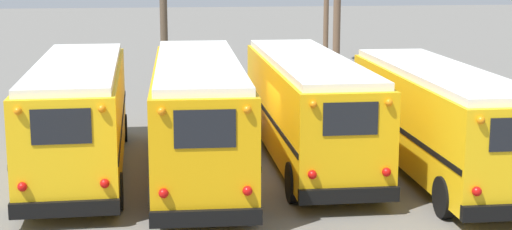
# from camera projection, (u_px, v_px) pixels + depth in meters

# --- Properties ---
(ground_plane) EXTENTS (160.00, 160.00, 0.00)m
(ground_plane) POSITION_uv_depth(u_px,v_px,m) (257.00, 172.00, 22.78)
(ground_plane) COLOR #66635E
(school_bus_0) EXTENTS (2.68, 10.25, 3.22)m
(school_bus_0) POSITION_uv_depth(u_px,v_px,m) (79.00, 113.00, 22.48)
(school_bus_0) COLOR yellow
(school_bus_0) RESTS_ON ground
(school_bus_1) EXTENTS (2.81, 10.80, 3.35)m
(school_bus_1) POSITION_uv_depth(u_px,v_px,m) (198.00, 113.00, 22.01)
(school_bus_1) COLOR #E5A00C
(school_bus_1) RESTS_ON ground
(school_bus_2) EXTENTS (2.59, 10.97, 3.20)m
(school_bus_2) POSITION_uv_depth(u_px,v_px,m) (307.00, 105.00, 23.75)
(school_bus_2) COLOR #EAAA0F
(school_bus_2) RESTS_ON ground
(school_bus_3) EXTENTS (2.60, 10.29, 3.07)m
(school_bus_3) POSITION_uv_depth(u_px,v_px,m) (438.00, 117.00, 22.23)
(school_bus_3) COLOR yellow
(school_bus_3) RESTS_ON ground
(utility_pole) EXTENTS (1.80, 0.33, 7.63)m
(utility_pole) POSITION_uv_depth(u_px,v_px,m) (163.00, 9.00, 34.32)
(utility_pole) COLOR brown
(utility_pole) RESTS_ON ground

